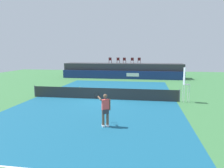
{
  "coord_description": "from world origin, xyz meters",
  "views": [
    {
      "loc": [
        3.51,
        -17.08,
        3.97
      ],
      "look_at": [
        0.43,
        2.0,
        1.0
      ],
      "focal_mm": 33.79,
      "sensor_mm": 36.0,
      "label": 1
    }
  ],
  "objects": [
    {
      "name": "spectator_platform",
      "position": [
        0.0,
        15.3,
        1.1
      ],
      "size": [
        18.0,
        2.8,
        2.2
      ],
      "primitive_type": "cube",
      "color": "#38383D",
      "rests_on": "ground"
    },
    {
      "name": "spectator_chair_far_left",
      "position": [
        -1.98,
        15.17,
        2.69
      ],
      "size": [
        0.46,
        0.46,
        0.89
      ],
      "color": "#561919",
      "rests_on": "spectator_platform"
    },
    {
      "name": "net_post_near",
      "position": [
        -6.2,
        0.0,
        0.5
      ],
      "size": [
        0.1,
        0.1,
        1.0
      ],
      "primitive_type": "cylinder",
      "color": "#4C4C51",
      "rests_on": "ground"
    },
    {
      "name": "court_inner",
      "position": [
        0.0,
        0.0,
        0.0
      ],
      "size": [
        12.0,
        22.0,
        0.0
      ],
      "primitive_type": "cube",
      "color": "#16597A",
      "rests_on": "ground"
    },
    {
      "name": "umpire_chair",
      "position": [
        6.58,
        -0.01,
        1.59
      ],
      "size": [
        0.49,
        0.49,
        2.76
      ],
      "color": "white",
      "rests_on": "ground"
    },
    {
      "name": "spectator_chair_far_right",
      "position": [
        2.47,
        15.41,
        2.69
      ],
      "size": [
        0.45,
        0.45,
        0.89
      ],
      "color": "#561919",
      "rests_on": "spectator_platform"
    },
    {
      "name": "spectator_chair_left",
      "position": [
        -0.74,
        15.21,
        2.69
      ],
      "size": [
        0.45,
        0.45,
        0.89
      ],
      "color": "#561919",
      "rests_on": "spectator_platform"
    },
    {
      "name": "sponsor_wall",
      "position": [
        0.01,
        13.5,
        0.6
      ],
      "size": [
        18.0,
        0.22,
        1.2
      ],
      "color": "navy",
      "rests_on": "ground"
    },
    {
      "name": "ground_plane",
      "position": [
        0.0,
        3.0,
        0.0
      ],
      "size": [
        48.0,
        48.0,
        0.0
      ],
      "primitive_type": "plane",
      "color": "#3D7A42"
    },
    {
      "name": "tennis_ball",
      "position": [
        -3.74,
        5.24,
        0.04
      ],
      "size": [
        0.07,
        0.07,
        0.07
      ],
      "primitive_type": "sphere",
      "color": "#D8EA33",
      "rests_on": "court_inner"
    },
    {
      "name": "tennis_net",
      "position": [
        0.0,
        0.0,
        0.47
      ],
      "size": [
        12.4,
        0.02,
        0.95
      ],
      "primitive_type": "cube",
      "color": "#2D2D2D",
      "rests_on": "ground"
    },
    {
      "name": "spectator_chair_right",
      "position": [
        1.43,
        15.07,
        2.69
      ],
      "size": [
        0.46,
        0.46,
        0.89
      ],
      "color": "#561919",
      "rests_on": "spectator_platform"
    },
    {
      "name": "net_post_far",
      "position": [
        6.2,
        0.0,
        0.5
      ],
      "size": [
        0.1,
        0.1,
        1.0
      ],
      "primitive_type": "cylinder",
      "color": "#4C4C51",
      "rests_on": "ground"
    },
    {
      "name": "tennis_player",
      "position": [
        1.42,
        -6.43,
        0.96
      ],
      "size": [
        1.05,
        1.05,
        1.77
      ],
      "color": "white",
      "rests_on": "court_inner"
    },
    {
      "name": "spectator_chair_center",
      "position": [
        0.24,
        15.07,
        2.69
      ],
      "size": [
        0.44,
        0.44,
        0.89
      ],
      "color": "#561919",
      "rests_on": "spectator_platform"
    }
  ]
}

